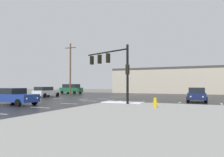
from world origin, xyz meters
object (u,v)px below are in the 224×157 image
object	(u,v)px
fire_hydrant	(155,103)
sedan_navy	(197,94)
suv_green	(71,89)
traffic_signal_mast	(112,64)
utility_pole_far	(70,68)
sedan_blue	(14,96)
sedan_white	(46,92)

from	to	relation	value
fire_hydrant	sedan_navy	bearing A→B (deg)	73.70
suv_green	sedan_navy	distance (m)	27.84
traffic_signal_mast	utility_pole_far	distance (m)	19.77
sedan_blue	utility_pole_far	world-z (taller)	utility_pole_far
utility_pole_far	fire_hydrant	bearing A→B (deg)	-40.54
suv_green	sedan_blue	bearing A→B (deg)	-63.42
sedan_white	sedan_navy	distance (m)	21.82
traffic_signal_mast	fire_hydrant	xyz separation A→B (m)	(4.98, -3.16, -3.47)
suv_green	utility_pole_far	distance (m)	6.77
traffic_signal_mast	fire_hydrant	bearing A→B (deg)	170.32
suv_green	sedan_navy	world-z (taller)	suv_green
suv_green	traffic_signal_mast	bearing A→B (deg)	-41.92
fire_hydrant	sedan_navy	distance (m)	9.53
sedan_blue	sedan_white	bearing A→B (deg)	122.92
suv_green	sedan_blue	xyz separation A→B (m)	(9.51, -23.00, -0.24)
fire_hydrant	sedan_navy	size ratio (longest dim) A/B	0.17
suv_green	sedan_navy	size ratio (longest dim) A/B	1.08
sedan_blue	utility_pole_far	xyz separation A→B (m)	(-6.52, 18.38, 4.18)
fire_hydrant	utility_pole_far	xyz separation A→B (m)	(-19.42, 16.61, 4.49)
sedan_white	traffic_signal_mast	bearing A→B (deg)	-116.33
fire_hydrant	sedan_navy	xyz separation A→B (m)	(2.67, 9.14, 0.32)
fire_hydrant	sedan_blue	size ratio (longest dim) A/B	0.17
fire_hydrant	sedan_blue	world-z (taller)	sedan_blue
utility_pole_far	traffic_signal_mast	bearing A→B (deg)	-42.95
utility_pole_far	sedan_navy	bearing A→B (deg)	-18.68
sedan_navy	utility_pole_far	xyz separation A→B (m)	(-22.10, 7.47, 4.18)
sedan_blue	traffic_signal_mast	bearing A→B (deg)	36.30
traffic_signal_mast	sedan_navy	size ratio (longest dim) A/B	1.24
sedan_navy	utility_pole_far	bearing A→B (deg)	-110.66
traffic_signal_mast	suv_green	size ratio (longest dim) A/B	1.15
suv_green	sedan_white	bearing A→B (deg)	-70.02
fire_hydrant	utility_pole_far	world-z (taller)	utility_pole_far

